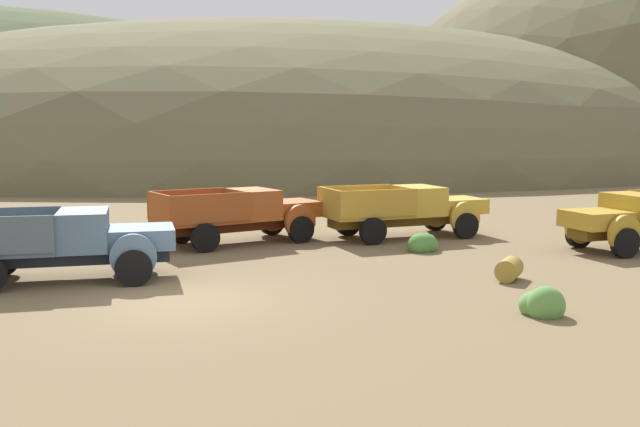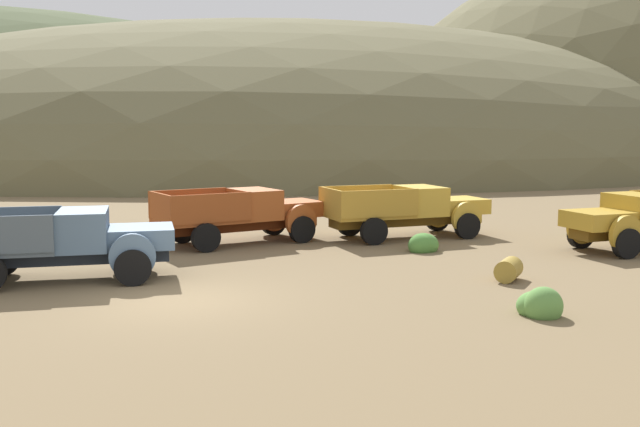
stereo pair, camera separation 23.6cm
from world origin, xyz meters
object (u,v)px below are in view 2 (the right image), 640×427
at_px(truck_chalk_blue, 78,242).
at_px(oil_drum_tipped, 509,270).
at_px(truck_mustard, 639,220).
at_px(truck_faded_yellow, 417,210).
at_px(truck_oxide_orange, 251,214).

bearing_deg(truck_chalk_blue, oil_drum_tipped, -14.58).
xyz_separation_m(truck_chalk_blue, truck_mustard, (17.71, 0.40, -0.00)).
distance_m(truck_faded_yellow, truck_mustard, 7.61).
bearing_deg(truck_chalk_blue, truck_oxide_orange, 43.52).
bearing_deg(truck_oxide_orange, truck_faded_yellow, -20.18).
bearing_deg(truck_mustard, truck_faded_yellow, -43.07).
height_order(truck_mustard, oil_drum_tipped, truck_mustard).
bearing_deg(truck_chalk_blue, truck_mustard, 1.17).
height_order(truck_oxide_orange, oil_drum_tipped, truck_oxide_orange).
height_order(truck_chalk_blue, truck_mustard, same).
distance_m(truck_oxide_orange, oil_drum_tipped, 9.95).
distance_m(truck_oxide_orange, truck_faded_yellow, 6.18).
height_order(truck_faded_yellow, truck_mustard, same).
relative_size(truck_chalk_blue, truck_mustard, 0.94).
bearing_deg(truck_oxide_orange, truck_mustard, -39.18).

